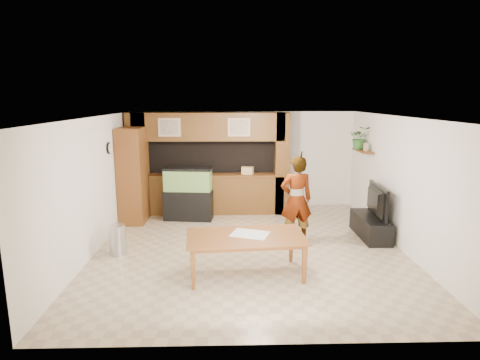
{
  "coord_description": "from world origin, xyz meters",
  "views": [
    {
      "loc": [
        -0.4,
        -7.62,
        2.95
      ],
      "look_at": [
        -0.17,
        0.6,
        1.27
      ],
      "focal_mm": 30.0,
      "sensor_mm": 36.0,
      "label": 1
    }
  ],
  "objects_px": {
    "aquarium": "(188,194)",
    "television": "(372,201)",
    "pantry_cabinet": "(133,175)",
    "dining_table": "(246,256)",
    "person": "(296,200)"
  },
  "relations": [
    {
      "from": "person",
      "to": "dining_table",
      "type": "height_order",
      "value": "person"
    },
    {
      "from": "pantry_cabinet",
      "to": "dining_table",
      "type": "xyz_separation_m",
      "value": [
        2.58,
        -3.15,
        -0.79
      ]
    },
    {
      "from": "aquarium",
      "to": "person",
      "type": "xyz_separation_m",
      "value": [
        2.38,
        -1.64,
        0.27
      ]
    },
    {
      "from": "aquarium",
      "to": "dining_table",
      "type": "distance_m",
      "value": 3.5
    },
    {
      "from": "pantry_cabinet",
      "to": "dining_table",
      "type": "relative_size",
      "value": 1.16
    },
    {
      "from": "pantry_cabinet",
      "to": "person",
      "type": "bearing_deg",
      "value": -22.73
    },
    {
      "from": "aquarium",
      "to": "television",
      "type": "relative_size",
      "value": 1.08
    },
    {
      "from": "pantry_cabinet",
      "to": "television",
      "type": "bearing_deg",
      "value": -13.43
    },
    {
      "from": "aquarium",
      "to": "person",
      "type": "relative_size",
      "value": 0.72
    },
    {
      "from": "television",
      "to": "dining_table",
      "type": "xyz_separation_m",
      "value": [
        -2.77,
        -1.87,
        -0.46
      ]
    },
    {
      "from": "television",
      "to": "dining_table",
      "type": "bearing_deg",
      "value": 127.5
    },
    {
      "from": "aquarium",
      "to": "person",
      "type": "bearing_deg",
      "value": -27.96
    },
    {
      "from": "aquarium",
      "to": "dining_table",
      "type": "xyz_separation_m",
      "value": [
        1.29,
        -3.25,
        -0.29
      ]
    },
    {
      "from": "aquarium",
      "to": "person",
      "type": "height_order",
      "value": "person"
    },
    {
      "from": "pantry_cabinet",
      "to": "television",
      "type": "xyz_separation_m",
      "value": [
        5.35,
        -1.28,
        -0.34
      ]
    }
  ]
}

